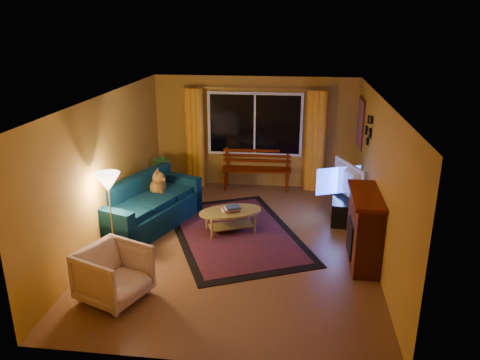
# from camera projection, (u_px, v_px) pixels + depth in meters

# --- Properties ---
(floor) EXTENTS (4.50, 6.00, 0.02)m
(floor) POSITION_uv_depth(u_px,v_px,m) (238.00, 243.00, 8.10)
(floor) COLOR brown
(floor) RESTS_ON ground
(ceiling) EXTENTS (4.50, 6.00, 0.02)m
(ceiling) POSITION_uv_depth(u_px,v_px,m) (238.00, 98.00, 7.27)
(ceiling) COLOR white
(ceiling) RESTS_ON ground
(wall_back) EXTENTS (4.50, 0.02, 2.50)m
(wall_back) POSITION_uv_depth(u_px,v_px,m) (255.00, 132.00, 10.51)
(wall_back) COLOR #B58028
(wall_back) RESTS_ON ground
(wall_left) EXTENTS (0.02, 6.00, 2.50)m
(wall_left) POSITION_uv_depth(u_px,v_px,m) (106.00, 169.00, 7.95)
(wall_left) COLOR #B58028
(wall_left) RESTS_ON ground
(wall_right) EXTENTS (0.02, 6.00, 2.50)m
(wall_right) POSITION_uv_depth(u_px,v_px,m) (379.00, 180.00, 7.42)
(wall_right) COLOR #B58028
(wall_right) RESTS_ON ground
(window) EXTENTS (2.00, 0.02, 1.30)m
(window) POSITION_uv_depth(u_px,v_px,m) (255.00, 124.00, 10.38)
(window) COLOR black
(window) RESTS_ON wall_back
(curtain_rod) EXTENTS (3.20, 0.03, 0.03)m
(curtain_rod) POSITION_uv_depth(u_px,v_px,m) (255.00, 88.00, 10.07)
(curtain_rod) COLOR #BF8C3F
(curtain_rod) RESTS_ON wall_back
(curtain_left) EXTENTS (0.36, 0.36, 2.24)m
(curtain_left) POSITION_uv_depth(u_px,v_px,m) (195.00, 138.00, 10.58)
(curtain_left) COLOR orange
(curtain_left) RESTS_ON ground
(curtain_right) EXTENTS (0.36, 0.36, 2.24)m
(curtain_right) POSITION_uv_depth(u_px,v_px,m) (315.00, 141.00, 10.27)
(curtain_right) COLOR orange
(curtain_right) RESTS_ON ground
(bench) EXTENTS (1.56, 0.53, 0.46)m
(bench) POSITION_uv_depth(u_px,v_px,m) (256.00, 179.00, 10.59)
(bench) COLOR #551500
(bench) RESTS_ON ground
(potted_plant) EXTENTS (0.59, 0.59, 0.81)m
(potted_plant) POSITION_uv_depth(u_px,v_px,m) (161.00, 175.00, 10.32)
(potted_plant) COLOR #235B1E
(potted_plant) RESTS_ON ground
(sofa) EXTENTS (1.67, 2.40, 0.89)m
(sofa) POSITION_uv_depth(u_px,v_px,m) (148.00, 204.00, 8.59)
(sofa) COLOR #052030
(sofa) RESTS_ON ground
(dog) EXTENTS (0.39, 0.49, 0.50)m
(dog) POSITION_uv_depth(u_px,v_px,m) (158.00, 183.00, 8.97)
(dog) COLOR #8F5A21
(dog) RESTS_ON sofa
(armchair) EXTENTS (1.01, 1.04, 0.83)m
(armchair) POSITION_uv_depth(u_px,v_px,m) (113.00, 272.00, 6.36)
(armchair) COLOR beige
(armchair) RESTS_ON ground
(floor_lamp) EXTENTS (0.29, 0.29, 1.38)m
(floor_lamp) POSITION_uv_depth(u_px,v_px,m) (111.00, 214.00, 7.53)
(floor_lamp) COLOR #BF8C3F
(floor_lamp) RESTS_ON ground
(rug) EXTENTS (3.19, 3.79, 0.02)m
(rug) POSITION_uv_depth(u_px,v_px,m) (235.00, 233.00, 8.45)
(rug) COLOR maroon
(rug) RESTS_ON ground
(coffee_table) EXTENTS (1.51, 1.51, 0.42)m
(coffee_table) POSITION_uv_depth(u_px,v_px,m) (231.00, 221.00, 8.45)
(coffee_table) COLOR #A58E3E
(coffee_table) RESTS_ON ground
(tv_console) EXTENTS (0.46, 1.10, 0.45)m
(tv_console) POSITION_uv_depth(u_px,v_px,m) (342.00, 207.00, 9.03)
(tv_console) COLOR black
(tv_console) RESTS_ON ground
(television) EXTENTS (0.57, 1.10, 0.65)m
(television) POSITION_uv_depth(u_px,v_px,m) (344.00, 180.00, 8.86)
(television) COLOR black
(television) RESTS_ON tv_console
(fireplace) EXTENTS (0.40, 1.20, 1.10)m
(fireplace) POSITION_uv_depth(u_px,v_px,m) (365.00, 230.00, 7.30)
(fireplace) COLOR maroon
(fireplace) RESTS_ON ground
(mirror_cluster) EXTENTS (0.06, 0.60, 0.56)m
(mirror_cluster) POSITION_uv_depth(u_px,v_px,m) (368.00, 128.00, 8.46)
(mirror_cluster) COLOR black
(mirror_cluster) RESTS_ON wall_right
(painting) EXTENTS (0.04, 0.76, 0.96)m
(painting) POSITION_uv_depth(u_px,v_px,m) (360.00, 123.00, 9.59)
(painting) COLOR #D74F13
(painting) RESTS_ON wall_right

